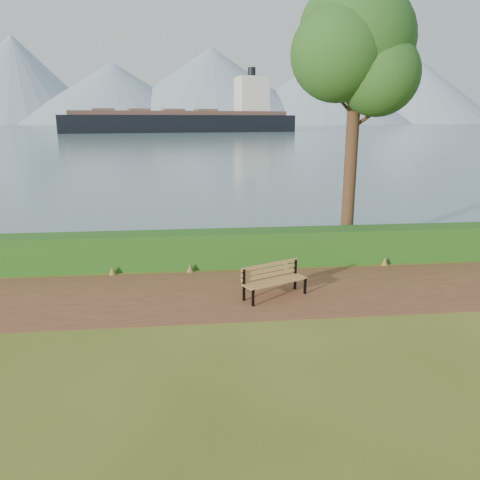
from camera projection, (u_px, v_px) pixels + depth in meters
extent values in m
plane|color=#425618|center=(237.00, 298.00, 11.08)|extent=(140.00, 140.00, 0.00)
cube|color=brown|center=(236.00, 293.00, 11.36)|extent=(40.00, 3.40, 0.01)
cube|color=#1E4614|center=(228.00, 248.00, 13.45)|extent=(32.00, 0.85, 1.00)
cube|color=#476472|center=(189.00, 126.00, 261.24)|extent=(700.00, 510.00, 0.00)
cone|color=gray|center=(16.00, 80.00, 382.07)|extent=(140.00, 140.00, 70.00)
cone|color=gray|center=(114.00, 94.00, 378.81)|extent=(160.00, 160.00, 48.00)
cone|color=gray|center=(212.00, 86.00, 395.07)|extent=(190.00, 190.00, 62.00)
cone|color=gray|center=(317.00, 94.00, 401.22)|extent=(170.00, 170.00, 50.00)
cone|color=gray|center=(412.00, 90.00, 419.29)|extent=(150.00, 150.00, 58.00)
cone|color=gray|center=(177.00, 103.00, 419.37)|extent=(120.00, 120.00, 35.00)
cone|color=gray|center=(352.00, 101.00, 430.73)|extent=(130.00, 130.00, 40.00)
cube|color=black|center=(253.00, 298.00, 10.51)|extent=(0.06, 0.07, 0.40)
cube|color=black|center=(244.00, 285.00, 10.79)|extent=(0.06, 0.07, 0.76)
cube|color=black|center=(248.00, 288.00, 10.63)|extent=(0.23, 0.44, 0.04)
cube|color=black|center=(305.00, 286.00, 11.26)|extent=(0.06, 0.07, 0.40)
cube|color=black|center=(295.00, 275.00, 11.54)|extent=(0.06, 0.07, 0.76)
cube|color=black|center=(300.00, 277.00, 11.38)|extent=(0.23, 0.44, 0.04)
cube|color=#A97541|center=(279.00, 284.00, 10.86)|extent=(1.48, 0.75, 0.03)
cube|color=#A97541|center=(277.00, 282.00, 10.95)|extent=(1.48, 0.75, 0.03)
cube|color=#A97541|center=(274.00, 281.00, 11.04)|extent=(1.48, 0.75, 0.03)
cube|color=#A97541|center=(271.00, 279.00, 11.14)|extent=(1.48, 0.75, 0.03)
cube|color=#A97541|center=(270.00, 275.00, 11.15)|extent=(1.47, 0.71, 0.09)
cube|color=#A97541|center=(270.00, 270.00, 11.12)|extent=(1.47, 0.71, 0.09)
cube|color=#A97541|center=(270.00, 265.00, 11.09)|extent=(1.47, 0.71, 0.09)
cylinder|color=#342015|center=(352.00, 143.00, 13.92)|extent=(0.38, 0.38, 6.80)
sphere|color=#194717|center=(358.00, 41.00, 13.20)|extent=(3.21, 3.21, 3.21)
sphere|color=#194717|center=(374.00, 65.00, 13.92)|extent=(2.45, 2.45, 2.45)
sphere|color=#194717|center=(338.00, 53.00, 12.85)|extent=(2.64, 2.64, 2.64)
sphere|color=#194717|center=(379.00, 75.00, 12.96)|extent=(2.27, 2.27, 2.27)
sphere|color=#194717|center=(336.00, 26.00, 13.45)|extent=(2.08, 2.08, 2.08)
sphere|color=#194717|center=(361.00, 6.00, 13.09)|extent=(1.89, 1.89, 1.89)
cylinder|color=#342015|center=(367.00, 117.00, 13.77)|extent=(0.99, 0.11, 0.74)
cylinder|color=#342015|center=(341.00, 101.00, 13.66)|extent=(0.77, 0.36, 0.68)
cube|color=black|center=(181.00, 127.00, 147.05)|extent=(73.82, 26.30, 7.30)
cube|color=#513830|center=(181.00, 113.00, 145.98)|extent=(67.87, 23.97, 1.25)
cube|color=silver|center=(252.00, 95.00, 151.60)|extent=(10.96, 10.36, 11.48)
cylinder|color=black|center=(252.00, 73.00, 149.90)|extent=(2.50, 2.50, 3.65)
cube|color=brown|center=(103.00, 110.00, 138.72)|extent=(7.55, 8.03, 0.83)
cube|color=brown|center=(139.00, 110.00, 141.87)|extent=(7.55, 8.03, 0.83)
cube|color=brown|center=(173.00, 110.00, 145.01)|extent=(7.55, 8.03, 0.83)
cube|color=brown|center=(206.00, 110.00, 148.16)|extent=(7.55, 8.03, 0.83)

